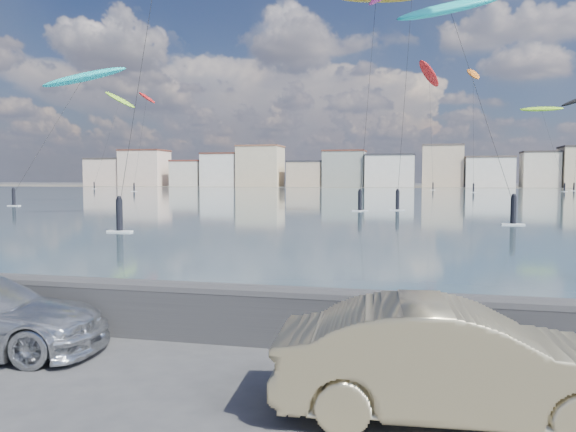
{
  "coord_description": "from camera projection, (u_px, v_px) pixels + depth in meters",
  "views": [
    {
      "loc": [
        3.48,
        -6.65,
        2.93
      ],
      "look_at": [
        1.0,
        4.0,
        2.2
      ],
      "focal_mm": 35.0,
      "sensor_mm": 36.0,
      "label": 1
    }
  ],
  "objects": [
    {
      "name": "car_champagne",
      "position": [
        454.0,
        361.0,
        6.8
      ],
      "size": [
        4.46,
        1.88,
        1.43
      ],
      "primitive_type": "imported",
      "rotation": [
        0.0,
        0.0,
        1.66
      ],
      "color": "tan",
      "rests_on": "ground"
    },
    {
      "name": "kitesurfer_10",
      "position": [
        120.0,
        101.0,
        168.5
      ],
      "size": [
        9.0,
        18.47,
        29.69
      ],
      "color": "#8CD826",
      "rests_on": "ground"
    },
    {
      "name": "far_buildings",
      "position": [
        412.0,
        169.0,
        187.48
      ],
      "size": [
        240.79,
        13.26,
        14.6
      ],
      "color": "beige",
      "rests_on": "ground"
    },
    {
      "name": "kitesurfer_2",
      "position": [
        542.0,
        110.0,
        133.4
      ],
      "size": [
        10.03,
        14.03,
        20.42
      ],
      "color": "#8CD826",
      "rests_on": "ground"
    },
    {
      "name": "seawall",
      "position": [
        217.0,
        310.0,
        10.03
      ],
      "size": [
        400.0,
        0.36,
        1.08
      ],
      "color": "#28282B",
      "rests_on": "ground"
    },
    {
      "name": "kitesurfer_6",
      "position": [
        83.0,
        78.0,
        66.18
      ],
      "size": [
        10.74,
        11.47,
        16.7
      ],
      "color": "#19BFBF",
      "rests_on": "ground"
    },
    {
      "name": "kitesurfer_3",
      "position": [
        473.0,
        76.0,
        121.88
      ],
      "size": [
        3.42,
        11.97,
        27.84
      ],
      "color": "orange",
      "rests_on": "ground"
    },
    {
      "name": "kitesurfer_14",
      "position": [
        450.0,
        11.0,
        43.35
      ],
      "size": [
        8.74,
        10.75,
        17.71
      ],
      "color": "#19BFBF",
      "rests_on": "ground"
    },
    {
      "name": "kitesurfer_13",
      "position": [
        147.0,
        99.0,
        137.01
      ],
      "size": [
        7.51,
        16.18,
        24.95
      ],
      "color": "red",
      "rests_on": "ground"
    },
    {
      "name": "kitesurfer_0",
      "position": [
        376.0,
        1.0,
        59.92
      ],
      "size": [
        8.96,
        14.07,
        23.34
      ],
      "color": "#BF8C19",
      "rests_on": "ground"
    },
    {
      "name": "kitesurfer_7",
      "position": [
        429.0,
        75.0,
        151.19
      ],
      "size": [
        7.39,
        17.89,
        34.78
      ],
      "color": "red",
      "rests_on": "ground"
    },
    {
      "name": "far_shore_strip",
      "position": [
        409.0,
        187.0,
        201.78
      ],
      "size": [
        500.0,
        60.0,
        0.0
      ],
      "primitive_type": "cube",
      "color": "#4C473D",
      "rests_on": "ground"
    },
    {
      "name": "ground",
      "position": [
        146.0,
        400.0,
        7.44
      ],
      "size": [
        700.0,
        700.0,
        0.0
      ],
      "primitive_type": "plane",
      "color": "#333335",
      "rests_on": "ground"
    },
    {
      "name": "bay_water",
      "position": [
        398.0,
        195.0,
        96.35
      ],
      "size": [
        500.0,
        177.0,
        0.0
      ],
      "primitive_type": "cube",
      "color": "#375563",
      "rests_on": "ground"
    }
  ]
}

